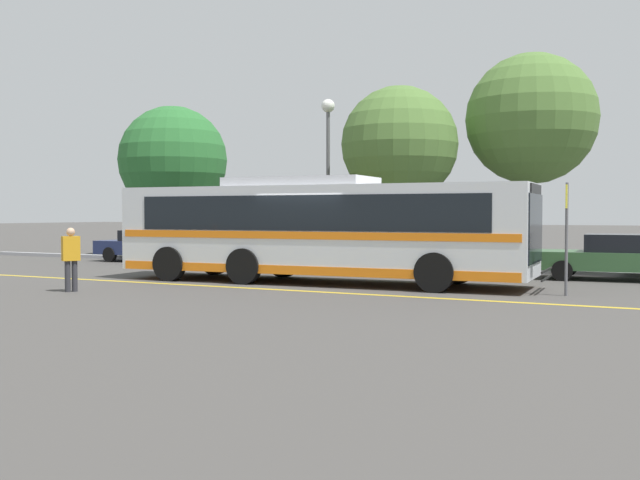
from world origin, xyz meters
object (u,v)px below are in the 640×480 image
at_px(transit_bus, 320,228).
at_px(tree_2, 399,145).
at_px(tree_0, 532,119).
at_px(bus_stop_sign, 567,225).
at_px(parked_car_1, 298,248).
at_px(parked_car_0, 152,245).
at_px(street_lamp, 328,144).
at_px(parked_car_3, 618,257).
at_px(tree_1, 173,160).
at_px(pedestrian_0, 71,256).
at_px(parked_car_2, 446,250).

relative_size(transit_bus, tree_2, 1.82).
distance_m(tree_0, tree_2, 5.05).
bearing_deg(bus_stop_sign, parked_car_1, -119.69).
xyz_separation_m(parked_car_0, street_lamp, (6.98, 1.98, 3.97)).
relative_size(parked_car_3, street_lamp, 0.75).
distance_m(street_lamp, tree_2, 2.81).
relative_size(parked_car_0, tree_0, 0.58).
distance_m(parked_car_0, parked_car_3, 17.63).
xyz_separation_m(street_lamp, tree_1, (-9.26, 2.36, -0.20)).
distance_m(tree_1, tree_2, 12.20).
bearing_deg(tree_1, pedestrian_0, -60.91).
distance_m(transit_bus, tree_1, 15.88).
relative_size(parked_car_0, street_lamp, 0.73).
height_order(tree_1, tree_2, tree_1).
bearing_deg(bus_stop_sign, tree_2, -140.30).
xyz_separation_m(parked_car_3, tree_2, (-7.86, 2.74, 3.82)).
height_order(bus_stop_sign, street_lamp, street_lamp).
distance_m(parked_car_0, street_lamp, 8.27).
bearing_deg(parked_car_3, parked_car_2, 85.29).
xyz_separation_m(pedestrian_0, tree_1, (-7.99, 14.36, 3.53)).
bearing_deg(tree_1, tree_2, -9.46).
xyz_separation_m(parked_car_0, tree_0, (14.10, 4.73, 4.82)).
height_order(transit_bus, tree_1, tree_1).
bearing_deg(parked_car_3, parked_car_1, 86.64).
distance_m(parked_car_1, tree_2, 5.45).
bearing_deg(transit_bus, bus_stop_sign, 84.16).
xyz_separation_m(tree_1, tree_2, (12.04, -2.00, 0.07)).
relative_size(transit_bus, parked_car_2, 2.82).
bearing_deg(transit_bus, tree_1, -130.19).
bearing_deg(parked_car_2, tree_0, 158.19).
height_order(parked_car_3, tree_1, tree_1).
bearing_deg(pedestrian_0, tree_2, 13.51).
bearing_deg(street_lamp, tree_2, 7.27).
bearing_deg(parked_car_3, tree_1, 73.16).
height_order(street_lamp, tree_0, tree_0).
relative_size(transit_bus, pedestrian_0, 7.59).
height_order(transit_bus, parked_car_1, transit_bus).
relative_size(parked_car_1, tree_1, 0.71).
bearing_deg(tree_1, street_lamp, -14.30).
xyz_separation_m(parked_car_0, parked_car_2, (12.39, -0.29, 0.10)).
height_order(parked_car_3, street_lamp, street_lamp).
bearing_deg(parked_car_2, street_lamp, -115.74).
distance_m(bus_stop_sign, tree_2, 10.91).
bearing_deg(parked_car_0, tree_2, 104.16).
relative_size(pedestrian_0, tree_1, 0.23).
relative_size(tree_0, tree_2, 1.19).
distance_m(parked_car_0, tree_0, 15.64).
distance_m(parked_car_0, pedestrian_0, 11.55).
bearing_deg(tree_2, parked_car_3, -19.24).
height_order(parked_car_2, tree_1, tree_1).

